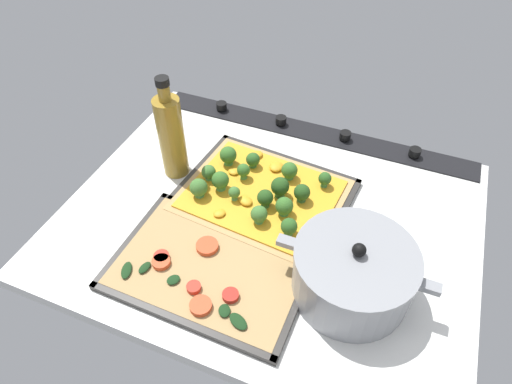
{
  "coord_description": "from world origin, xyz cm",
  "views": [
    {
      "loc": [
        -20.88,
        59.04,
        70.46
      ],
      "look_at": [
        3.05,
        0.08,
        5.97
      ],
      "focal_mm": 31.18,
      "sensor_mm": 36.0,
      "label": 1
    }
  ],
  "objects_px": {
    "baking_tray_back": "(211,267)",
    "veggie_pizza_back": "(209,267)",
    "broccoli_pizza": "(260,191)",
    "cooking_pot": "(353,273)",
    "oil_bottle": "(171,135)",
    "baking_tray_front": "(262,198)"
  },
  "relations": [
    {
      "from": "baking_tray_front",
      "to": "veggie_pizza_back",
      "type": "bearing_deg",
      "value": 83.35
    },
    {
      "from": "veggie_pizza_back",
      "to": "cooking_pot",
      "type": "bearing_deg",
      "value": -167.32
    },
    {
      "from": "baking_tray_back",
      "to": "oil_bottle",
      "type": "bearing_deg",
      "value": -48.19
    },
    {
      "from": "cooking_pot",
      "to": "oil_bottle",
      "type": "relative_size",
      "value": 1.15
    },
    {
      "from": "baking_tray_front",
      "to": "broccoli_pizza",
      "type": "height_order",
      "value": "broccoli_pizza"
    },
    {
      "from": "cooking_pot",
      "to": "veggie_pizza_back",
      "type": "bearing_deg",
      "value": 12.68
    },
    {
      "from": "broccoli_pizza",
      "to": "baking_tray_back",
      "type": "xyz_separation_m",
      "value": [
        0.02,
        0.21,
        -0.02
      ]
    },
    {
      "from": "baking_tray_front",
      "to": "baking_tray_back",
      "type": "bearing_deg",
      "value": 83.77
    },
    {
      "from": "veggie_pizza_back",
      "to": "broccoli_pizza",
      "type": "bearing_deg",
      "value": -95.41
    },
    {
      "from": "veggie_pizza_back",
      "to": "baking_tray_front",
      "type": "bearing_deg",
      "value": -96.65
    },
    {
      "from": "baking_tray_back",
      "to": "veggie_pizza_back",
      "type": "xyz_separation_m",
      "value": [
        0.0,
        0.0,
        0.01
      ]
    },
    {
      "from": "broccoli_pizza",
      "to": "oil_bottle",
      "type": "relative_size",
      "value": 1.45
    },
    {
      "from": "baking_tray_front",
      "to": "veggie_pizza_back",
      "type": "xyz_separation_m",
      "value": [
        0.02,
        0.21,
        0.01
      ]
    },
    {
      "from": "cooking_pot",
      "to": "baking_tray_back",
      "type": "bearing_deg",
      "value": 11.82
    },
    {
      "from": "baking_tray_front",
      "to": "oil_bottle",
      "type": "bearing_deg",
      "value": -3.0
    },
    {
      "from": "baking_tray_back",
      "to": "cooking_pot",
      "type": "height_order",
      "value": "cooking_pot"
    },
    {
      "from": "veggie_pizza_back",
      "to": "oil_bottle",
      "type": "xyz_separation_m",
      "value": [
        0.19,
        -0.22,
        0.09
      ]
    },
    {
      "from": "veggie_pizza_back",
      "to": "cooking_pot",
      "type": "distance_m",
      "value": 0.27
    },
    {
      "from": "broccoli_pizza",
      "to": "oil_bottle",
      "type": "bearing_deg",
      "value": -3.11
    },
    {
      "from": "baking_tray_back",
      "to": "veggie_pizza_back",
      "type": "bearing_deg",
      "value": 65.0
    },
    {
      "from": "broccoli_pizza",
      "to": "veggie_pizza_back",
      "type": "distance_m",
      "value": 0.21
    },
    {
      "from": "broccoli_pizza",
      "to": "baking_tray_back",
      "type": "height_order",
      "value": "broccoli_pizza"
    }
  ]
}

